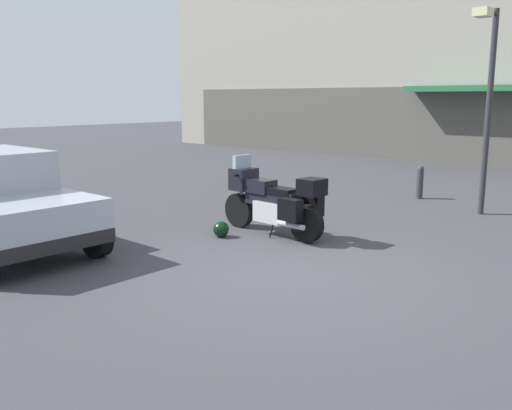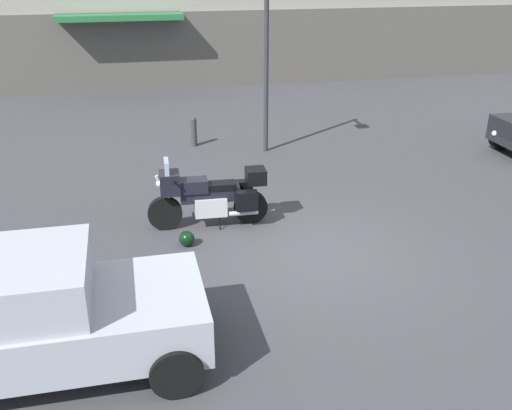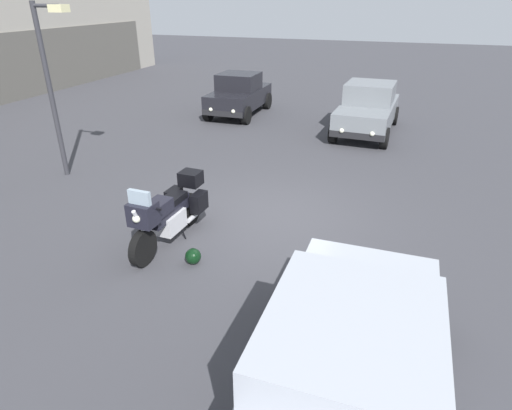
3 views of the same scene
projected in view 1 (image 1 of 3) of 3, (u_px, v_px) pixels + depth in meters
The scene contains 5 objects.
ground_plane at pixel (285, 272), 7.65m from camera, with size 80.00×80.00×0.00m, color #38383D.
motorcycle at pixel (273, 200), 9.64m from camera, with size 2.26×0.78×1.36m.
helmet at pixel (221, 229), 9.55m from camera, with size 0.28×0.28×0.28m, color black.
streetlamp_curbside at pixel (487, 90), 10.88m from camera, with size 0.28×0.94×4.10m.
bollard_curbside at pixel (420, 181), 13.18m from camera, with size 0.16×0.16×0.80m.
Camera 1 is at (4.59, -5.73, 2.38)m, focal length 38.59 mm.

